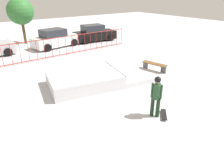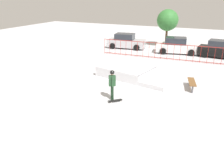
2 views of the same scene
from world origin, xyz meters
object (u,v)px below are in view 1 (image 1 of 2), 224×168
(skateboard, at_px, (164,114))
(park_bench, at_px, (154,65))
(parked_car_black, at_px, (94,34))
(skate_ramp, at_px, (93,79))
(skater, at_px, (156,94))
(parked_car_white, at_px, (55,39))
(distant_tree, at_px, (20,12))

(skateboard, xyz_separation_m, park_bench, (3.59, 3.83, 0.28))
(park_bench, bearing_deg, parked_car_black, 81.03)
(skate_ramp, height_order, skater, skater)
(skater, xyz_separation_m, parked_car_white, (1.28, 13.02, -0.28))
(park_bench, bearing_deg, skater, -137.30)
(parked_car_white, bearing_deg, distant_tree, 110.79)
(parked_car_white, distance_m, parked_car_black, 4.10)
(skater, bearing_deg, skate_ramp, 64.29)
(parked_car_white, height_order, distant_tree, distant_tree)
(parked_car_white, xyz_separation_m, distant_tree, (-1.77, 3.08, 2.19))
(skate_ramp, height_order, park_bench, skate_ramp)
(skateboard, height_order, park_bench, park_bench)
(parked_car_white, bearing_deg, skate_ramp, -109.45)
(park_bench, xyz_separation_m, parked_car_white, (-2.62, 9.43, 0.37))
(distant_tree, bearing_deg, skateboard, -87.22)
(skate_ramp, distance_m, park_bench, 4.27)
(skateboard, distance_m, distant_tree, 16.61)
(skateboard, bearing_deg, distant_tree, 48.26)
(skate_ramp, height_order, distant_tree, distant_tree)
(skater, bearing_deg, distant_tree, 61.20)
(skater, height_order, distant_tree, distant_tree)
(skater, height_order, park_bench, skater)
(skate_ramp, bearing_deg, skater, -73.20)
(skater, distance_m, parked_car_black, 14.08)
(skater, relative_size, distant_tree, 0.42)
(skateboard, xyz_separation_m, distant_tree, (-0.79, 16.35, 2.83))
(skater, bearing_deg, parked_car_white, 53.83)
(park_bench, distance_m, parked_car_white, 9.79)
(skate_ramp, distance_m, distant_tree, 12.27)
(parked_car_black, xyz_separation_m, distant_tree, (-5.88, 3.10, 2.19))
(park_bench, xyz_separation_m, parked_car_black, (1.49, 9.42, 0.37))
(parked_car_black, distance_m, distant_tree, 6.99)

